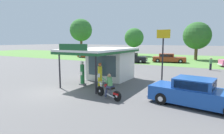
# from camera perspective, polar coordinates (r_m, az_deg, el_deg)

# --- Properties ---
(ground_plane) EXTENTS (300.00, 300.00, 0.00)m
(ground_plane) POSITION_cam_1_polar(r_m,az_deg,el_deg) (14.30, -16.61, -7.09)
(ground_plane) COLOR #5B5959
(grass_verge_strip) EXTENTS (120.00, 24.00, 0.01)m
(grass_verge_strip) POSITION_cam_1_polar(r_m,az_deg,el_deg) (41.03, 14.66, 2.54)
(grass_verge_strip) COLOR #56843D
(grass_verge_strip) RESTS_ON ground
(service_station_kiosk) EXTENTS (4.20, 7.32, 3.39)m
(service_station_kiosk) POSITION_cam_1_polar(r_m,az_deg,el_deg) (17.63, -1.11, 1.77)
(service_station_kiosk) COLOR silver
(service_station_kiosk) RESTS_ON ground
(gas_pump_nearside) EXTENTS (0.44, 0.44, 1.94)m
(gas_pump_nearside) POSITION_cam_1_polar(r_m,az_deg,el_deg) (15.90, -8.86, -2.09)
(gas_pump_nearside) COLOR slate
(gas_pump_nearside) RESTS_ON ground
(gas_pump_offside) EXTENTS (0.44, 0.44, 1.91)m
(gas_pump_offside) POSITION_cam_1_polar(r_m,az_deg,el_deg) (14.93, -3.61, -2.71)
(gas_pump_offside) COLOR slate
(gas_pump_offside) RESTS_ON ground
(motorcycle_with_rider) EXTENTS (2.16, 0.95, 1.58)m
(motorcycle_with_rider) POSITION_cam_1_polar(r_m,az_deg,el_deg) (11.99, -1.01, -6.39)
(motorcycle_with_rider) COLOR black
(motorcycle_with_rider) RESTS_ON ground
(featured_classic_sedan) EXTENTS (5.41, 2.56, 1.56)m
(featured_classic_sedan) POSITION_cam_1_polar(r_m,az_deg,el_deg) (11.60, 23.95, -7.29)
(featured_classic_sedan) COLOR #19479E
(featured_classic_sedan) RESTS_ON ground
(parked_car_back_row_right) EXTENTS (5.35, 2.00, 1.45)m
(parked_car_back_row_right) POSITION_cam_1_polar(r_m,az_deg,el_deg) (41.20, -7.02, 3.68)
(parked_car_back_row_right) COLOR #993819
(parked_car_back_row_right) RESTS_ON ground
(parked_car_back_row_centre_right) EXTENTS (5.73, 2.87, 1.46)m
(parked_car_back_row_centre_right) POSITION_cam_1_polar(r_m,az_deg,el_deg) (33.60, 16.55, 2.51)
(parked_car_back_row_centre_right) COLOR #993819
(parked_car_back_row_centre_right) RESTS_ON ground
(parked_car_back_row_centre) EXTENTS (5.56, 2.73, 1.60)m
(parked_car_back_row_centre) POSITION_cam_1_polar(r_m,az_deg,el_deg) (32.27, 5.74, 2.67)
(parked_car_back_row_centre) COLOR black
(parked_car_back_row_centre) RESTS_ON ground
(bystander_strolling_foreground) EXTENTS (0.35, 0.35, 1.59)m
(bystander_strolling_foreground) POSITION_cam_1_polar(r_m,az_deg,el_deg) (26.52, 27.43, 0.98)
(bystander_strolling_foreground) COLOR black
(bystander_strolling_foreground) RESTS_ON ground
(bystander_leaning_by_kiosk) EXTENTS (0.34, 0.34, 1.73)m
(bystander_leaning_by_kiosk) POSITION_cam_1_polar(r_m,az_deg,el_deg) (31.13, -3.86, 2.87)
(bystander_leaning_by_kiosk) COLOR black
(bystander_leaning_by_kiosk) RESTS_ON ground
(tree_oak_centre) EXTENTS (5.66, 5.68, 9.16)m
(tree_oak_centre) POSITION_cam_1_polar(r_m,az_deg,el_deg) (50.30, -9.25, 10.66)
(tree_oak_centre) COLOR brown
(tree_oak_centre) RESTS_ON ground
(tree_oak_left) EXTENTS (4.56, 4.91, 6.63)m
(tree_oak_left) POSITION_cam_1_polar(r_m,az_deg,el_deg) (46.57, 6.76, 8.52)
(tree_oak_left) COLOR brown
(tree_oak_left) RESTS_ON ground
(tree_oak_distant_spare) EXTENTS (5.13, 5.13, 7.15)m
(tree_oak_distant_spare) POSITION_cam_1_polar(r_m,az_deg,el_deg) (39.96, 24.06, 8.53)
(tree_oak_distant_spare) COLOR brown
(tree_oak_distant_spare) RESTS_ON ground
(roadside_pole_sign) EXTENTS (1.10, 0.12, 4.51)m
(roadside_pole_sign) POSITION_cam_1_polar(r_m,az_deg,el_deg) (16.42, 15.00, 5.82)
(roadside_pole_sign) COLOR black
(roadside_pole_sign) RESTS_ON ground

